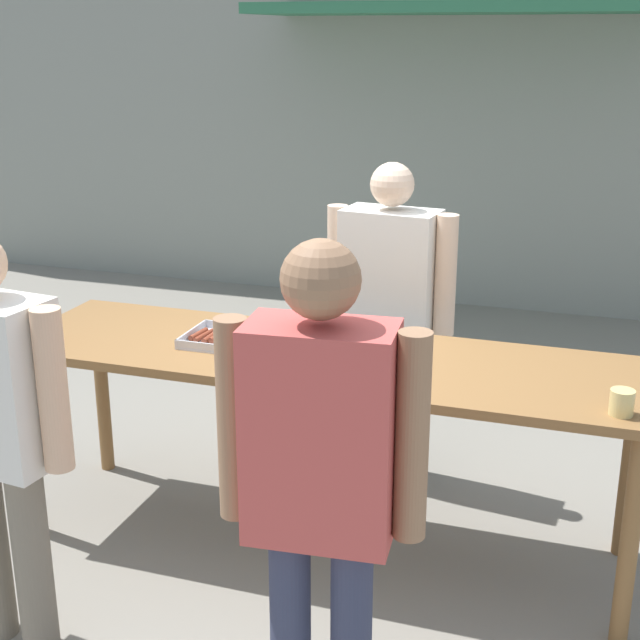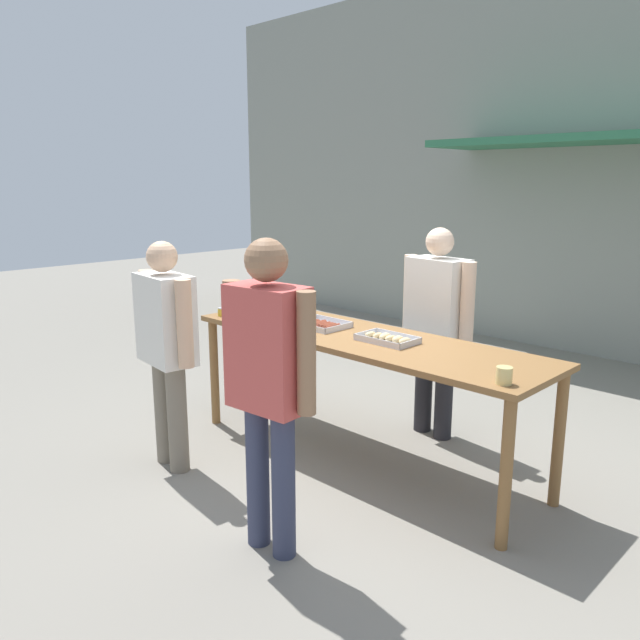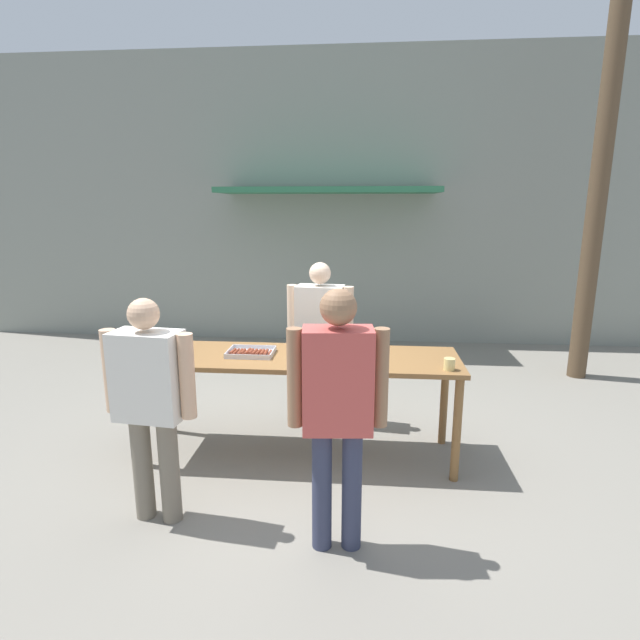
# 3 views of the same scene
# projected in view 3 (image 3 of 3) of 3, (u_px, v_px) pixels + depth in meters

# --- Properties ---
(ground_plane) EXTENTS (24.00, 24.00, 0.00)m
(ground_plane) POSITION_uv_depth(u_px,v_px,m) (299.00, 453.00, 4.50)
(ground_plane) COLOR gray
(building_facade_back) EXTENTS (12.00, 1.11, 4.50)m
(building_facade_back) POSITION_uv_depth(u_px,v_px,m) (331.00, 201.00, 7.85)
(building_facade_back) COLOR gray
(building_facade_back) RESTS_ON ground
(serving_table) EXTENTS (2.75, 0.79, 0.92)m
(serving_table) POSITION_uv_depth(u_px,v_px,m) (299.00, 366.00, 4.31)
(serving_table) COLOR brown
(serving_table) RESTS_ON ground
(food_tray_sausages) EXTENTS (0.40, 0.31, 0.04)m
(food_tray_sausages) POSITION_uv_depth(u_px,v_px,m) (251.00, 353.00, 4.33)
(food_tray_sausages) COLOR silver
(food_tray_sausages) RESTS_ON serving_table
(food_tray_buns) EXTENTS (0.39, 0.25, 0.06)m
(food_tray_buns) POSITION_uv_depth(u_px,v_px,m) (325.00, 354.00, 4.27)
(food_tray_buns) COLOR silver
(food_tray_buns) RESTS_ON serving_table
(condiment_jar_mustard) EXTENTS (0.06, 0.06, 0.07)m
(condiment_jar_mustard) POSITION_uv_depth(u_px,v_px,m) (145.00, 358.00, 4.12)
(condiment_jar_mustard) COLOR gold
(condiment_jar_mustard) RESTS_ON serving_table
(condiment_jar_ketchup) EXTENTS (0.06, 0.06, 0.07)m
(condiment_jar_ketchup) POSITION_uv_depth(u_px,v_px,m) (155.00, 358.00, 4.11)
(condiment_jar_ketchup) COLOR #B22319
(condiment_jar_ketchup) RESTS_ON serving_table
(beer_cup) EXTENTS (0.09, 0.09, 0.09)m
(beer_cup) POSITION_uv_depth(u_px,v_px,m) (449.00, 364.00, 3.91)
(beer_cup) COLOR #DBC67A
(beer_cup) RESTS_ON serving_table
(person_server_behind_table) EXTENTS (0.67, 0.31, 1.64)m
(person_server_behind_table) POSITION_uv_depth(u_px,v_px,m) (320.00, 330.00, 4.99)
(person_server_behind_table) COLOR #232328
(person_server_behind_table) RESTS_ON ground
(person_customer_holding_hotdog) EXTENTS (0.66, 0.30, 1.60)m
(person_customer_holding_hotdog) POSITION_uv_depth(u_px,v_px,m) (150.00, 394.00, 3.37)
(person_customer_holding_hotdog) COLOR #756B5B
(person_customer_holding_hotdog) RESTS_ON ground
(person_customer_with_cup) EXTENTS (0.62, 0.27, 1.71)m
(person_customer_with_cup) POSITION_uv_depth(u_px,v_px,m) (338.00, 400.00, 3.05)
(person_customer_with_cup) COLOR #333851
(person_customer_with_cup) RESTS_ON ground
(utility_pole) EXTENTS (1.10, 0.22, 6.62)m
(utility_pole) POSITION_uv_depth(u_px,v_px,m) (609.00, 99.00, 5.79)
(utility_pole) COLOR brown
(utility_pole) RESTS_ON ground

